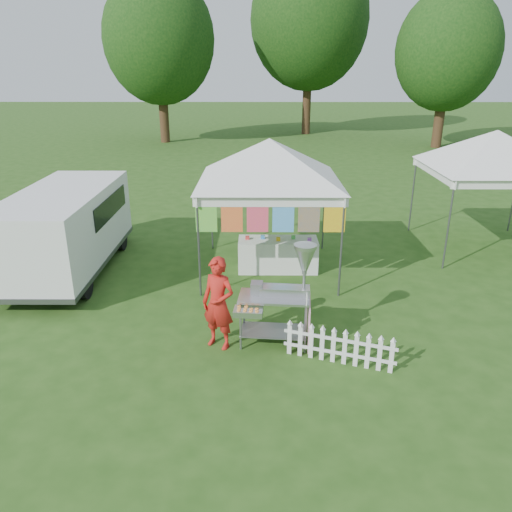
{
  "coord_description": "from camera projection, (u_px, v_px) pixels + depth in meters",
  "views": [
    {
      "loc": [
        -0.22,
        -7.24,
        4.45
      ],
      "look_at": [
        -0.28,
        1.49,
        1.1
      ],
      "focal_mm": 35.0,
      "sensor_mm": 36.0,
      "label": 1
    }
  ],
  "objects": [
    {
      "name": "canopy_right",
      "position": [
        498.0,
        130.0,
        11.92
      ],
      "size": [
        4.24,
        4.24,
        3.45
      ],
      "color": "#59595E",
      "rests_on": "ground"
    },
    {
      "name": "vendor",
      "position": [
        218.0,
        303.0,
        8.18
      ],
      "size": [
        0.69,
        0.6,
        1.59
      ],
      "primitive_type": "imported",
      "rotation": [
        0.0,
        0.0,
        -0.48
      ],
      "color": "red",
      "rests_on": "ground"
    },
    {
      "name": "ground",
      "position": [
        272.0,
        349.0,
        8.35
      ],
      "size": [
        120.0,
        120.0,
        0.0
      ],
      "primitive_type": "plane",
      "color": "#264B15",
      "rests_on": "ground"
    },
    {
      "name": "tree_left",
      "position": [
        159.0,
        39.0,
        28.7
      ],
      "size": [
        6.4,
        6.4,
        9.53
      ],
      "color": "#342713",
      "rests_on": "ground"
    },
    {
      "name": "picket_fence",
      "position": [
        339.0,
        347.0,
        7.86
      ],
      "size": [
        1.71,
        0.62,
        0.56
      ],
      "rotation": [
        0.0,
        0.0,
        -0.34
      ],
      "color": "white",
      "rests_on": "ground"
    },
    {
      "name": "canopy_main",
      "position": [
        270.0,
        139.0,
        10.54
      ],
      "size": [
        4.24,
        4.24,
        3.45
      ],
      "color": "#59595E",
      "rests_on": "ground"
    },
    {
      "name": "display_table",
      "position": [
        278.0,
        255.0,
        11.47
      ],
      "size": [
        1.8,
        0.7,
        0.74
      ],
      "primitive_type": "cube",
      "color": "white",
      "rests_on": "ground"
    },
    {
      "name": "tree_right",
      "position": [
        448.0,
        51.0,
        26.98
      ],
      "size": [
        5.6,
        5.6,
        8.42
      ],
      "color": "#342713",
      "rests_on": "ground"
    },
    {
      "name": "cargo_van",
      "position": [
        67.0,
        228.0,
        11.27
      ],
      "size": [
        1.82,
        4.54,
        1.88
      ],
      "rotation": [
        0.0,
        0.0,
        0.0
      ],
      "color": "white",
      "rests_on": "ground"
    },
    {
      "name": "tree_mid",
      "position": [
        310.0,
        20.0,
        31.92
      ],
      "size": [
        7.6,
        7.6,
        11.52
      ],
      "color": "#342713",
      "rests_on": "ground"
    },
    {
      "name": "donut_cart",
      "position": [
        286.0,
        288.0,
        8.12
      ],
      "size": [
        1.35,
        0.84,
        1.79
      ],
      "rotation": [
        0.0,
        0.0,
        -0.09
      ],
      "color": "gray",
      "rests_on": "ground"
    }
  ]
}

